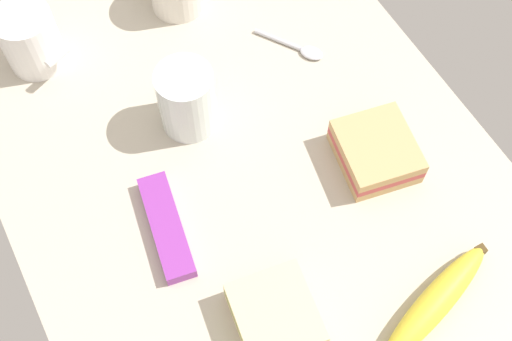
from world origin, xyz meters
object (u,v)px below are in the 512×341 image
(sandwich_main, at_px, (275,316))
(sandwich_side, at_px, (376,151))
(coffee_mug_milky, at_px, (30,38))
(snack_bar, at_px, (166,227))
(banana, at_px, (435,302))
(glass_of_milk, at_px, (187,102))
(spoon, at_px, (300,48))

(sandwich_main, distance_m, sandwich_side, 0.26)
(coffee_mug_milky, bearing_deg, sandwich_side, 42.01)
(coffee_mug_milky, bearing_deg, snack_bar, 8.49)
(sandwich_main, distance_m, banana, 0.19)
(sandwich_main, height_order, snack_bar, sandwich_main)
(glass_of_milk, bearing_deg, sandwich_side, 47.49)
(sandwich_side, bearing_deg, banana, -13.75)
(coffee_mug_milky, relative_size, sandwich_side, 0.88)
(coffee_mug_milky, xyz_separation_m, sandwich_side, (0.38, 0.34, -0.03))
(spoon, bearing_deg, banana, -7.74)
(banana, bearing_deg, coffee_mug_milky, -153.58)
(banana, xyz_separation_m, spoon, (-0.42, 0.06, -0.01))
(sandwich_side, bearing_deg, sandwich_main, -60.18)
(glass_of_milk, xyz_separation_m, snack_bar, (0.14, -0.10, -0.04))
(coffee_mug_milky, distance_m, sandwich_main, 0.52)
(glass_of_milk, distance_m, snack_bar, 0.17)
(spoon, xyz_separation_m, snack_bar, (0.17, -0.30, 0.01))
(snack_bar, bearing_deg, sandwich_main, 29.64)
(sandwich_main, xyz_separation_m, snack_bar, (-0.17, -0.06, -0.01))
(banana, xyz_separation_m, snack_bar, (-0.25, -0.24, -0.01))
(spoon, bearing_deg, sandwich_side, -1.66)
(spoon, bearing_deg, glass_of_milk, -80.26)
(sandwich_side, bearing_deg, coffee_mug_milky, -137.99)
(banana, distance_m, snack_bar, 0.35)
(sandwich_side, height_order, glass_of_milk, glass_of_milk)
(coffee_mug_milky, relative_size, glass_of_milk, 1.02)
(coffee_mug_milky, height_order, sandwich_main, coffee_mug_milky)
(glass_of_milk, relative_size, banana, 0.53)
(banana, bearing_deg, spoon, 172.26)
(banana, bearing_deg, glass_of_milk, -159.68)
(sandwich_main, height_order, spoon, sandwich_main)
(coffee_mug_milky, height_order, snack_bar, coffee_mug_milky)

